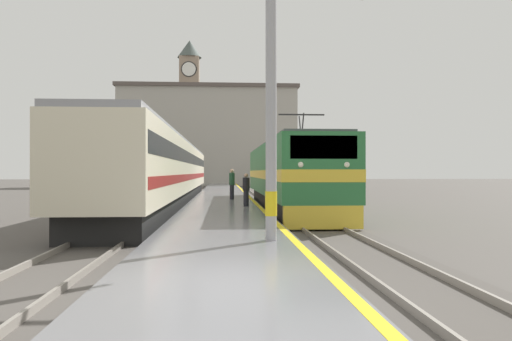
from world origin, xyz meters
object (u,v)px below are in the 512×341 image
at_px(second_waiting_passenger, 246,189).
at_px(passenger_train, 170,171).
at_px(locomotive_train, 287,175).
at_px(person_on_platform, 232,183).
at_px(clock_tower, 190,108).
at_px(catenary_mast, 275,95).

bearing_deg(second_waiting_passenger, passenger_train, 119.27).
distance_m(locomotive_train, person_on_platform, 4.68).
height_order(second_waiting_passenger, clock_tower, clock_tower).
bearing_deg(second_waiting_passenger, person_on_platform, 95.54).
bearing_deg(locomotive_train, catenary_mast, -98.56).
bearing_deg(passenger_train, second_waiting_passenger, -60.73).
height_order(locomotive_train, clock_tower, clock_tower).
distance_m(person_on_platform, clock_tower, 51.07).
bearing_deg(passenger_train, locomotive_train, -39.80).
distance_m(person_on_platform, second_waiting_passenger, 6.06).
bearing_deg(second_waiting_passenger, catenary_mast, -89.32).
height_order(passenger_train, clock_tower, clock_tower).
bearing_deg(passenger_train, catenary_mast, -76.91).
bearing_deg(person_on_platform, clock_tower, 96.77).
height_order(catenary_mast, clock_tower, clock_tower).
distance_m(locomotive_train, catenary_mast, 14.78).
xyz_separation_m(locomotive_train, clock_tower, (-8.79, 53.21, 10.29)).
distance_m(locomotive_train, passenger_train, 8.95).
height_order(passenger_train, catenary_mast, catenary_mast).
xyz_separation_m(locomotive_train, catenary_mast, (-2.18, -14.47, 2.07)).
bearing_deg(catenary_mast, person_on_platform, 92.30).
relative_size(catenary_mast, clock_tower, 0.31).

